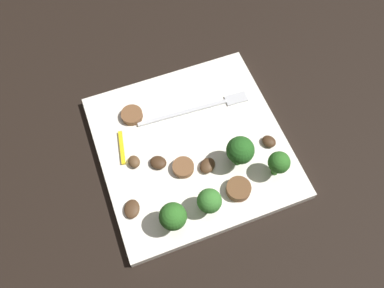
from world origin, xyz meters
TOP-DOWN VIEW (x-y plane):
  - ground_plane at (0.00, 0.00)m, footprint 1.40×1.40m
  - plate at (0.00, 0.00)m, footprint 0.28×0.28m
  - fork at (0.04, 0.05)m, footprint 0.18×0.02m
  - broccoli_floret_0 at (-0.01, -0.10)m, footprint 0.03×0.03m
  - broccoli_floret_1 at (-0.07, -0.11)m, footprint 0.04×0.04m
  - broccoli_floret_2 at (0.05, -0.05)m, footprint 0.04×0.04m
  - broccoli_floret_3 at (0.10, -0.09)m, footprint 0.03×0.03m
  - sausage_slice_0 at (0.04, -0.09)m, footprint 0.04×0.04m
  - sausage_slice_1 at (-0.07, 0.08)m, footprint 0.05×0.05m
  - sausage_slice_2 at (-0.03, -0.03)m, footprint 0.04×0.04m
  - mushroom_0 at (-0.09, -0.00)m, footprint 0.02×0.02m
  - mushroom_1 at (0.01, -0.04)m, footprint 0.03×0.03m
  - mushroom_2 at (0.11, -0.04)m, footprint 0.03×0.03m
  - mushroom_3 at (-0.11, -0.07)m, footprint 0.03×0.03m
  - mushroom_4 at (-0.06, -0.01)m, footprint 0.03×0.03m
  - pepper_strip_0 at (-0.10, 0.03)m, footprint 0.02×0.06m

SIDE VIEW (x-z plane):
  - ground_plane at x=0.00m, z-range 0.00..0.00m
  - plate at x=0.00m, z-range 0.00..0.02m
  - fork at x=0.04m, z-range 0.02..0.02m
  - pepper_strip_0 at x=-0.10m, z-range 0.02..0.02m
  - mushroom_3 at x=-0.11m, z-range 0.02..0.02m
  - sausage_slice_1 at x=-0.07m, z-range 0.02..0.03m
  - mushroom_4 at x=-0.06m, z-range 0.02..0.03m
  - sausage_slice_2 at x=-0.03m, z-range 0.02..0.03m
  - mushroom_2 at x=0.11m, z-range 0.02..0.03m
  - mushroom_1 at x=0.01m, z-range 0.02..0.03m
  - mushroom_0 at x=-0.09m, z-range 0.02..0.03m
  - sausage_slice_0 at x=0.04m, z-range 0.02..0.03m
  - broccoli_floret_0 at x=-0.01m, z-range 0.02..0.07m
  - broccoli_floret_3 at x=0.10m, z-range 0.02..0.07m
  - broccoli_floret_1 at x=-0.07m, z-range 0.02..0.08m
  - broccoli_floret_2 at x=0.05m, z-range 0.03..0.09m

